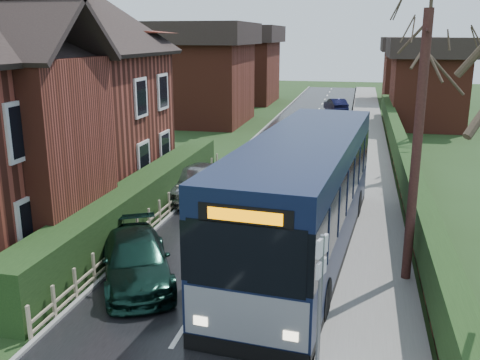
% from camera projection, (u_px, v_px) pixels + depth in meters
% --- Properties ---
extents(ground, '(140.00, 140.00, 0.00)m').
position_uv_depth(ground, '(204.00, 295.00, 14.11)').
color(ground, '#233F1B').
rests_on(ground, ground).
extents(road, '(6.00, 100.00, 0.02)m').
position_uv_depth(road, '(268.00, 191.00, 23.52)').
color(road, black).
rests_on(road, ground).
extents(pavement, '(2.50, 100.00, 0.14)m').
position_uv_depth(pavement, '(367.00, 196.00, 22.61)').
color(pavement, slate).
rests_on(pavement, ground).
extents(kerb_right, '(0.12, 100.00, 0.14)m').
position_uv_depth(kerb_right, '(339.00, 194.00, 22.86)').
color(kerb_right, gray).
rests_on(kerb_right, ground).
extents(kerb_left, '(0.12, 100.00, 0.10)m').
position_uv_depth(kerb_left, '(202.00, 186.00, 24.16)').
color(kerb_left, gray).
rests_on(kerb_left, ground).
extents(front_hedge, '(1.20, 16.00, 1.60)m').
position_uv_depth(front_hedge, '(140.00, 201.00, 19.44)').
color(front_hedge, black).
rests_on(front_hedge, ground).
extents(picket_fence, '(0.10, 16.00, 0.90)m').
position_uv_depth(picket_fence, '(160.00, 212.00, 19.37)').
color(picket_fence, tan).
rests_on(picket_fence, ground).
extents(right_wall_hedge, '(0.60, 50.00, 1.80)m').
position_uv_depth(right_wall_hedge, '(407.00, 176.00, 22.03)').
color(right_wall_hedge, maroon).
rests_on(right_wall_hedge, ground).
extents(brick_house, '(9.30, 14.60, 10.30)m').
position_uv_depth(brick_house, '(8.00, 100.00, 19.32)').
color(brick_house, maroon).
rests_on(brick_house, ground).
extents(bus, '(3.87, 12.49, 3.73)m').
position_uv_depth(bus, '(303.00, 197.00, 16.37)').
color(bus, black).
rests_on(bus, ground).
extents(car_silver, '(2.72, 4.55, 1.45)m').
position_uv_depth(car_silver, '(196.00, 181.00, 22.39)').
color(car_silver, '#9E9FA2').
rests_on(car_silver, ground).
extents(car_green, '(3.67, 4.78, 1.29)m').
position_uv_depth(car_green, '(136.00, 259.00, 14.77)').
color(car_green, black).
rests_on(car_green, ground).
extents(car_distant, '(2.44, 3.92, 1.22)m').
position_uv_depth(car_distant, '(336.00, 105.00, 47.92)').
color(car_distant, black).
rests_on(car_distant, ground).
extents(bus_stop_sign, '(0.20, 0.46, 3.09)m').
position_uv_depth(bus_stop_sign, '(320.00, 287.00, 10.07)').
color(bus_stop_sign, slate).
rests_on(bus_stop_sign, ground).
extents(telegraph_pole, '(0.25, 0.94, 7.29)m').
position_uv_depth(telegraph_pole, '(416.00, 152.00, 13.90)').
color(telegraph_pole, black).
rests_on(telegraph_pole, ground).
extents(tree_right_far, '(4.53, 4.53, 8.75)m').
position_uv_depth(tree_right_far, '(428.00, 38.00, 24.35)').
color(tree_right_far, '#362A20').
rests_on(tree_right_far, ground).
extents(tree_house_side, '(3.91, 3.91, 8.89)m').
position_uv_depth(tree_house_side, '(17.00, 35.00, 24.26)').
color(tree_house_side, '#3B2C23').
rests_on(tree_house_side, ground).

